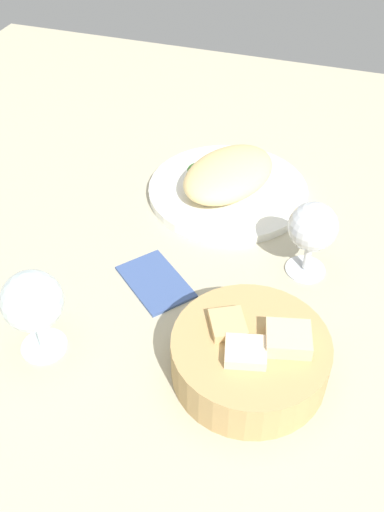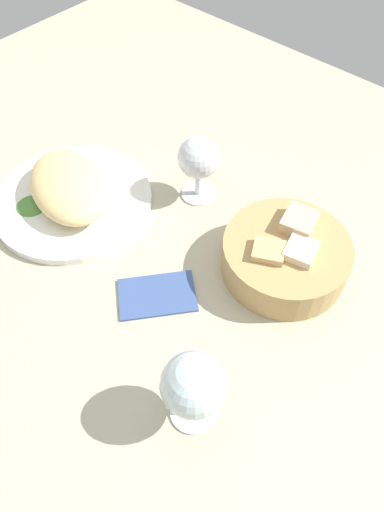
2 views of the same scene
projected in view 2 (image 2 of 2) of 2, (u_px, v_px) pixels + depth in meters
The scene contains 8 objects.
ground_plane at pixel (116, 273), 71.23cm from camera, with size 140.00×140.00×2.00cm, color #B6AE90.
plate at pixel (73, 200), 78.13cm from camera, with size 26.16×26.16×1.40cm, color white.
omelette at pixel (69, 186), 75.50cm from camera, with size 17.97×11.84×5.24cm, color #F1CE86.
lettuce_garnish at pixel (30, 203), 75.90cm from camera, with size 4.95×4.95×1.29cm, color #4C8438.
bread_basket at pixel (286, 255), 68.13cm from camera, with size 18.44×18.44×7.52cm.
wine_glass_near at pixel (193, 386), 51.09cm from camera, with size 7.38×7.38×12.05cm.
wine_glass_far at pixel (198, 160), 74.02cm from camera, with size 6.75×6.75×11.42cm.
folded_napkin at pixel (157, 294), 67.23cm from camera, with size 11.00×7.00×0.80cm, color #3B548E.
Camera 2 is at (36.05, -23.11, 57.14)cm, focal length 32.95 mm.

